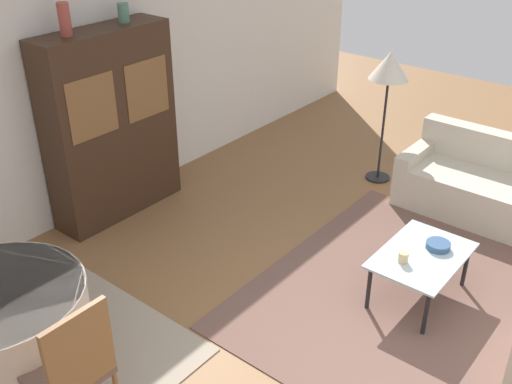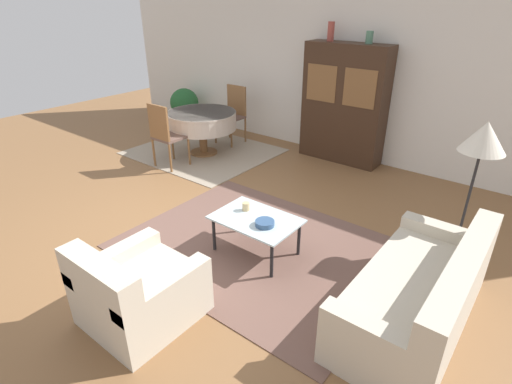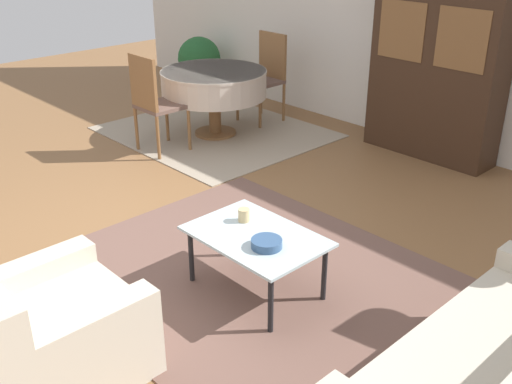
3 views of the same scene
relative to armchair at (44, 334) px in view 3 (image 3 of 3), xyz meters
The scene contains 13 objects.
ground_plane 1.42m from the armchair, 123.95° to the left, with size 14.00×14.00×0.00m, color brown.
wall_back 4.96m from the armchair, 99.23° to the left, with size 10.00×0.06×2.70m.
area_rug 1.55m from the armchair, 84.73° to the left, with size 2.91×2.25×0.01m.
dining_rug 4.18m from the armchair, 127.22° to the left, with size 2.36×2.07×0.01m.
armchair is the anchor object (origin of this frame).
coffee_table 1.43m from the armchair, 82.86° to the left, with size 0.90×0.62×0.43m.
display_cabinet 4.60m from the armchair, 95.38° to the left, with size 1.38×0.42×1.91m.
dining_table 4.10m from the armchair, 127.03° to the left, with size 1.20×1.20×0.75m.
dining_chair_near 3.48m from the armchair, 135.26° to the left, with size 0.44×0.44×1.05m.
dining_chair_far 4.78m from the armchair, 121.06° to the left, with size 0.44×0.44×1.05m.
cup 1.51m from the armchair, 90.81° to the left, with size 0.08×0.08×0.09m.
bowl 1.41m from the armchair, 75.91° to the left, with size 0.20×0.20×0.06m.
potted_plant 5.92m from the armchair, 133.24° to the left, with size 0.61×0.61×0.78m.
Camera 3 is at (3.46, -2.11, 2.37)m, focal length 42.00 mm.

